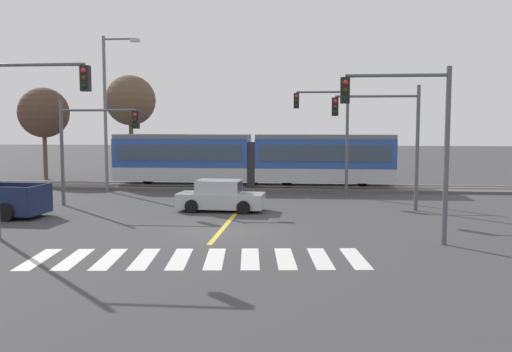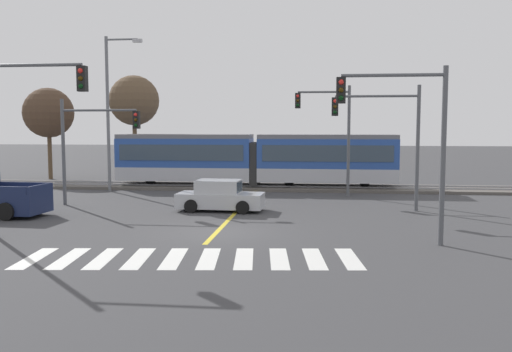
# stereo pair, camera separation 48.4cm
# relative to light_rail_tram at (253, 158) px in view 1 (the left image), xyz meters

# --- Properties ---
(ground_plane) EXTENTS (200.00, 200.00, 0.00)m
(ground_plane) POSITION_rel_light_rail_tram_xyz_m (0.27, -15.30, -2.05)
(ground_plane) COLOR #3D3D3F
(track_bed) EXTENTS (120.00, 4.00, 0.18)m
(track_bed) POSITION_rel_light_rail_tram_xyz_m (0.27, 0.01, -1.96)
(track_bed) COLOR #56514C
(track_bed) RESTS_ON ground
(rail_near) EXTENTS (120.00, 0.08, 0.10)m
(rail_near) POSITION_rel_light_rail_tram_xyz_m (0.27, -0.71, -1.82)
(rail_near) COLOR #939399
(rail_near) RESTS_ON track_bed
(rail_far) EXTENTS (120.00, 0.08, 0.10)m
(rail_far) POSITION_rel_light_rail_tram_xyz_m (0.27, 0.73, -1.82)
(rail_far) COLOR #939399
(rail_far) RESTS_ON track_bed
(light_rail_tram) EXTENTS (18.50, 2.64, 3.43)m
(light_rail_tram) POSITION_rel_light_rail_tram_xyz_m (0.00, 0.00, 0.00)
(light_rail_tram) COLOR #B7BAC1
(light_rail_tram) RESTS_ON track_bed
(crosswalk_stripe_0) EXTENTS (0.86, 2.84, 0.01)m
(crosswalk_stripe_0) POSITION_rel_light_rail_tram_xyz_m (-4.66, -20.06, -2.04)
(crosswalk_stripe_0) COLOR silver
(crosswalk_stripe_0) RESTS_ON ground
(crosswalk_stripe_1) EXTENTS (0.86, 2.84, 0.01)m
(crosswalk_stripe_1) POSITION_rel_light_rail_tram_xyz_m (-3.56, -19.94, -2.04)
(crosswalk_stripe_1) COLOR silver
(crosswalk_stripe_1) RESTS_ON ground
(crosswalk_stripe_2) EXTENTS (0.86, 2.84, 0.01)m
(crosswalk_stripe_2) POSITION_rel_light_rail_tram_xyz_m (-2.47, -19.82, -2.04)
(crosswalk_stripe_2) COLOR silver
(crosswalk_stripe_2) RESTS_ON ground
(crosswalk_stripe_3) EXTENTS (0.86, 2.84, 0.01)m
(crosswalk_stripe_3) POSITION_rel_light_rail_tram_xyz_m (-1.37, -19.70, -2.04)
(crosswalk_stripe_3) COLOR silver
(crosswalk_stripe_3) RESTS_ON ground
(crosswalk_stripe_4) EXTENTS (0.86, 2.84, 0.01)m
(crosswalk_stripe_4) POSITION_rel_light_rail_tram_xyz_m (-0.28, -19.58, -2.04)
(crosswalk_stripe_4) COLOR silver
(crosswalk_stripe_4) RESTS_ON ground
(crosswalk_stripe_5) EXTENTS (0.86, 2.84, 0.01)m
(crosswalk_stripe_5) POSITION_rel_light_rail_tram_xyz_m (0.81, -19.46, -2.04)
(crosswalk_stripe_5) COLOR silver
(crosswalk_stripe_5) RESTS_ON ground
(crosswalk_stripe_6) EXTENTS (0.86, 2.84, 0.01)m
(crosswalk_stripe_6) POSITION_rel_light_rail_tram_xyz_m (1.91, -19.34, -2.04)
(crosswalk_stripe_6) COLOR silver
(crosswalk_stripe_6) RESTS_ON ground
(crosswalk_stripe_7) EXTENTS (0.86, 2.84, 0.01)m
(crosswalk_stripe_7) POSITION_rel_light_rail_tram_xyz_m (3.00, -19.22, -2.04)
(crosswalk_stripe_7) COLOR silver
(crosswalk_stripe_7) RESTS_ON ground
(crosswalk_stripe_8) EXTENTS (0.86, 2.84, 0.01)m
(crosswalk_stripe_8) POSITION_rel_light_rail_tram_xyz_m (4.09, -19.10, -2.04)
(crosswalk_stripe_8) COLOR silver
(crosswalk_stripe_8) RESTS_ON ground
(crosswalk_stripe_9) EXTENTS (0.86, 2.84, 0.01)m
(crosswalk_stripe_9) POSITION_rel_light_rail_tram_xyz_m (5.19, -18.98, -2.04)
(crosswalk_stripe_9) COLOR silver
(crosswalk_stripe_9) RESTS_ON ground
(lane_centre_line) EXTENTS (0.20, 15.53, 0.01)m
(lane_centre_line) POSITION_rel_light_rail_tram_xyz_m (0.27, -9.76, -2.05)
(lane_centre_line) COLOR gold
(lane_centre_line) RESTS_ON ground
(sedan_crossing) EXTENTS (4.27, 2.06, 1.52)m
(sedan_crossing) POSITION_rel_light_rail_tram_xyz_m (-0.57, -9.86, -1.35)
(sedan_crossing) COLOR #B7BABF
(sedan_crossing) RESTS_ON ground
(traffic_light_near_right) EXTENTS (3.75, 0.38, 6.17)m
(traffic_light_near_right) POSITION_rel_light_rail_tram_xyz_m (7.20, -16.69, 2.08)
(traffic_light_near_right) COLOR #515459
(traffic_light_near_right) RESTS_ON ground
(traffic_light_mid_left) EXTENTS (4.25, 0.38, 5.56)m
(traffic_light_mid_left) POSITION_rel_light_rail_tram_xyz_m (-7.60, -8.77, 1.60)
(traffic_light_mid_left) COLOR #515459
(traffic_light_mid_left) RESTS_ON ground
(traffic_light_mid_right) EXTENTS (4.25, 0.38, 6.12)m
(traffic_light_mid_right) POSITION_rel_light_rail_tram_xyz_m (7.54, -8.85, 1.99)
(traffic_light_mid_right) COLOR #515459
(traffic_light_mid_right) RESTS_ON ground
(traffic_light_far_right) EXTENTS (3.25, 0.38, 6.52)m
(traffic_light_far_right) POSITION_rel_light_rail_tram_xyz_m (4.94, -3.51, 2.23)
(traffic_light_far_right) COLOR #515459
(traffic_light_far_right) RESTS_ON ground
(traffic_light_near_left) EXTENTS (3.75, 0.38, 6.76)m
(traffic_light_near_left) POSITION_rel_light_rail_tram_xyz_m (-6.50, -17.22, 2.38)
(traffic_light_near_left) COLOR #515459
(traffic_light_near_left) RESTS_ON ground
(street_lamp_west) EXTENTS (2.40, 0.28, 9.74)m
(street_lamp_west) POSITION_rel_light_rail_tram_xyz_m (-8.86, -2.68, 3.44)
(street_lamp_west) COLOR slate
(street_lamp_west) RESTS_ON ground
(bare_tree_far_west) EXTENTS (3.88, 3.88, 7.15)m
(bare_tree_far_west) POSITION_rel_light_rail_tram_xyz_m (-16.82, 4.63, 3.14)
(bare_tree_far_west) COLOR brown
(bare_tree_far_west) RESTS_ON ground
(bare_tree_west) EXTENTS (3.74, 3.74, 7.96)m
(bare_tree_west) POSITION_rel_light_rail_tram_xyz_m (-9.61, 3.85, 4.01)
(bare_tree_west) COLOR brown
(bare_tree_west) RESTS_ON ground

